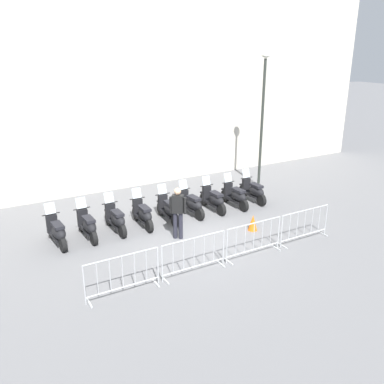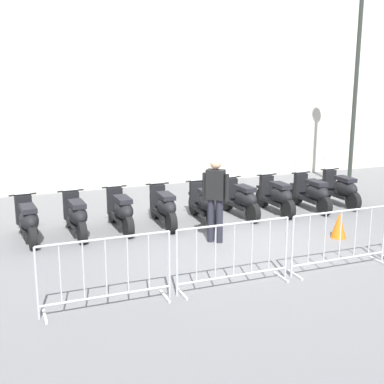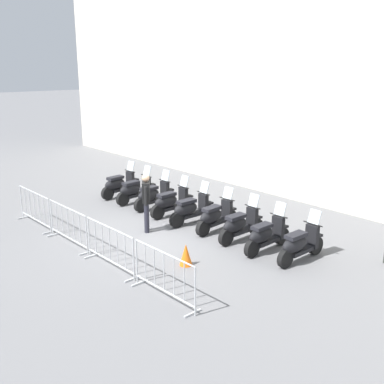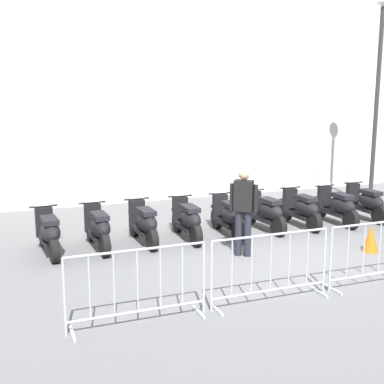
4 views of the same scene
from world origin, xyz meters
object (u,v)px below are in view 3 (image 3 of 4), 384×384
at_px(motorcycle_5, 215,217).
at_px(barrier_segment_2, 110,248).
at_px(barrier_segment_1, 68,226).
at_px(motorcycle_1, 135,190).
at_px(motorcycle_0, 119,185).
at_px(motorcycle_4, 191,209).
at_px(barrier_segment_0, 35,209).
at_px(motorcycle_6, 240,225).
at_px(motorcycle_7, 266,235).
at_px(traffic_cone, 186,255).
at_px(motorcycle_2, 153,196).
at_px(motorcycle_8, 299,245).
at_px(officer_near_row_end, 146,199).
at_px(barrier_segment_3, 164,276).
at_px(motorcycle_3, 171,202).

relative_size(motorcycle_5, barrier_segment_2, 0.88).
distance_m(barrier_segment_1, barrier_segment_2, 2.05).
height_order(motorcycle_1, barrier_segment_2, motorcycle_1).
bearing_deg(motorcycle_0, motorcycle_4, 9.29).
bearing_deg(motorcycle_4, barrier_segment_0, -120.93).
relative_size(motorcycle_6, motorcycle_7, 1.00).
bearing_deg(motorcycle_7, barrier_segment_0, -139.58).
xyz_separation_m(barrier_segment_1, traffic_cone, (2.88, 1.97, -0.25)).
height_order(motorcycle_2, barrier_segment_0, motorcycle_2).
bearing_deg(barrier_segment_0, motorcycle_1, 97.35).
height_order(motorcycle_5, motorcycle_6, same).
bearing_deg(traffic_cone, motorcycle_8, 61.47).
xyz_separation_m(barrier_segment_1, officer_near_row_end, (0.28, 2.25, 0.46)).
distance_m(motorcycle_8, barrier_segment_1, 6.14).
xyz_separation_m(motorcycle_1, motorcycle_8, (6.71, 1.23, 0.00)).
height_order(motorcycle_7, traffic_cone, motorcycle_7).
distance_m(motorcycle_0, barrier_segment_3, 7.84).
distance_m(motorcycle_5, barrier_segment_2, 3.65).
relative_size(motorcycle_3, barrier_segment_2, 0.89).
relative_size(motorcycle_0, motorcycle_4, 0.99).
height_order(motorcycle_8, officer_near_row_end, officer_near_row_end).
bearing_deg(motorcycle_5, barrier_segment_2, -79.56).
height_order(barrier_segment_1, barrier_segment_3, same).
height_order(motorcycle_1, barrier_segment_0, motorcycle_1).
bearing_deg(motorcycle_1, barrier_segment_1, -52.48).
xyz_separation_m(motorcycle_7, officer_near_row_end, (-3.01, -1.93, 0.53)).
distance_m(motorcycle_1, motorcycle_5, 3.90).
distance_m(barrier_segment_2, barrier_segment_3, 2.05).
bearing_deg(motorcycle_7, officer_near_row_end, -147.35).
relative_size(motorcycle_4, motorcycle_7, 1.00).
bearing_deg(motorcycle_8, motorcycle_5, -169.84).
relative_size(barrier_segment_0, officer_near_row_end, 1.12).
bearing_deg(motorcycle_6, motorcycle_3, -169.73).
relative_size(motorcycle_0, barrier_segment_1, 0.88).
height_order(motorcycle_4, barrier_segment_0, motorcycle_4).
xyz_separation_m(motorcycle_3, motorcycle_6, (2.88, 0.52, 0.00)).
bearing_deg(motorcycle_6, barrier_segment_3, -63.05).
distance_m(barrier_segment_0, barrier_segment_3, 6.15).
xyz_separation_m(motorcycle_4, barrier_segment_2, (1.62, -3.35, 0.07)).
bearing_deg(barrier_segment_0, motorcycle_4, 59.07).
relative_size(motorcycle_3, motorcycle_8, 1.00).
relative_size(motorcycle_5, barrier_segment_3, 0.88).
relative_size(motorcycle_3, officer_near_row_end, 1.00).
bearing_deg(motorcycle_7, motorcycle_0, -170.64).
bearing_deg(officer_near_row_end, motorcycle_4, 85.18).
relative_size(motorcycle_3, motorcycle_4, 1.00).
bearing_deg(barrier_segment_3, motorcycle_8, 87.11).
height_order(motorcycle_5, barrier_segment_0, motorcycle_5).
xyz_separation_m(motorcycle_5, motorcycle_6, (0.96, 0.14, 0.00)).
height_order(motorcycle_0, officer_near_row_end, officer_near_row_end).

